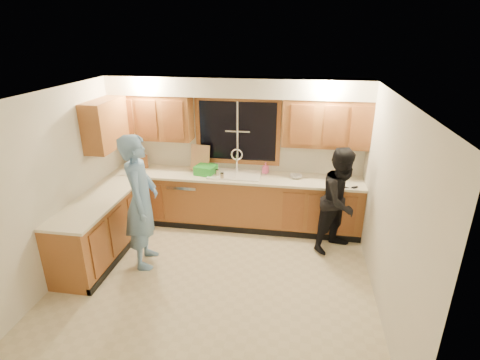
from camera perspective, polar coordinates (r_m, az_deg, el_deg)
name	(u,v)px	position (r m, az deg, el deg)	size (l,w,h in m)	color
floor	(215,279)	(5.31, -3.82, -14.85)	(4.20, 4.20, 0.00)	beige
ceiling	(210,95)	(4.32, -4.66, 12.82)	(4.20, 4.20, 0.00)	white
wall_back	(238,151)	(6.42, -0.35, 4.43)	(4.20, 4.20, 0.00)	silver
wall_left	(59,186)	(5.53, -25.91, -0.80)	(3.80, 3.80, 0.00)	silver
wall_right	(389,208)	(4.69, 21.70, -4.00)	(3.80, 3.80, 0.00)	silver
base_cabinets_back	(235,201)	(6.44, -0.77, -3.26)	(4.20, 0.60, 0.88)	#9F5F2E
base_cabinets_left	(101,228)	(5.96, -20.39, -6.92)	(0.60, 1.90, 0.88)	#9F5F2E
countertop_back	(235,177)	(6.24, -0.82, 0.51)	(4.20, 0.63, 0.04)	#F3EBCD
countertop_left	(98,200)	(5.76, -20.86, -2.91)	(0.63, 1.90, 0.04)	#F3EBCD
upper_cabinets_left	(152,117)	(6.50, -13.26, 9.32)	(1.35, 0.33, 0.75)	#9F5F2E
upper_cabinets_right	(326,123)	(6.04, 12.97, 8.42)	(1.35, 0.33, 0.75)	#9F5F2E
upper_cabinets_return	(106,124)	(6.18, -19.80, 7.98)	(0.33, 0.90, 0.75)	#9F5F2E
soffit	(236,87)	(6.01, -0.66, 13.99)	(4.20, 0.35, 0.30)	white
window_frame	(238,131)	(6.32, -0.37, 7.44)	(1.44, 0.03, 1.14)	black
sink	(235,178)	(6.27, -0.78, 0.27)	(0.86, 0.52, 0.57)	white
dishwasher	(187,200)	(6.63, -8.05, -3.00)	(0.60, 0.56, 0.82)	silver
stove	(80,248)	(5.54, -23.21, -9.54)	(0.58, 0.75, 0.90)	silver
man	(141,202)	(5.36, -14.83, -3.26)	(0.70, 0.46, 1.93)	#6B98CB
woman	(341,200)	(5.78, 15.19, -3.02)	(0.79, 0.62, 1.63)	black
knife_block	(143,161)	(6.78, -14.51, 2.76)	(0.13, 0.11, 0.23)	#965429
cutting_board	(200,158)	(6.45, -6.09, 3.39)	(0.33, 0.02, 0.45)	tan
dish_crate	(206,170)	(6.31, -5.24, 1.57)	(0.32, 0.30, 0.15)	green
soap_bottle	(266,168)	(6.33, 3.91, 1.86)	(0.08, 0.09, 0.19)	pink
bowl	(296,177)	(6.19, 8.52, 0.52)	(0.20, 0.20, 0.05)	silver
can_left	(217,173)	(6.19, -3.50, 1.05)	(0.07, 0.07, 0.12)	tan
can_right	(222,176)	(6.06, -2.74, 0.58)	(0.06, 0.06, 0.11)	tan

